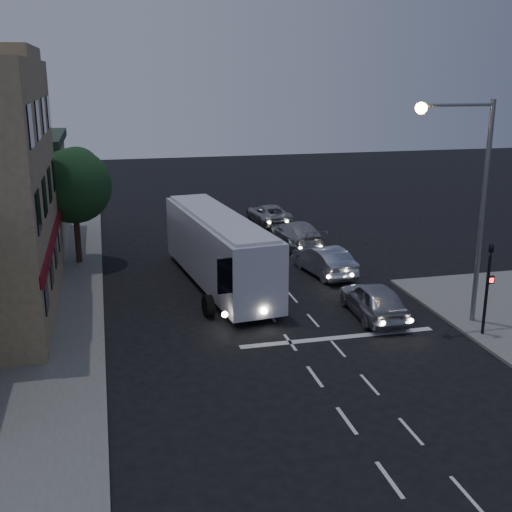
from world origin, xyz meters
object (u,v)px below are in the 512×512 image
object	(u,v)px
car_sedan_c	(269,214)
streetlight	(470,188)
car_sedan_a	(324,260)
street_tree	(73,182)
tour_bus	(218,248)
traffic_signal_main	(488,278)
car_sedan_b	(296,234)
car_suv	(374,300)

from	to	relation	value
car_sedan_c	streetlight	bearing A→B (deg)	95.01
car_sedan_a	street_tree	size ratio (longest dim) A/B	0.73
tour_bus	street_tree	size ratio (longest dim) A/B	1.91
car_sedan_a	traffic_signal_main	xyz separation A→B (m)	(3.41, -9.27, 1.67)
street_tree	car_sedan_b	bearing A→B (deg)	3.07
car_sedan_a	streetlight	distance (m)	9.81
car_sedan_c	streetlight	size ratio (longest dim) A/B	0.54
street_tree	car_sedan_c	bearing A→B (deg)	29.25
car_sedan_b	car_sedan_c	bearing A→B (deg)	-92.49
tour_bus	car_suv	bearing A→B (deg)	-52.23
traffic_signal_main	car_sedan_b	bearing A→B (deg)	101.97
car_suv	streetlight	world-z (taller)	streetlight
car_sedan_b	tour_bus	bearing A→B (deg)	43.67
car_suv	traffic_signal_main	bearing A→B (deg)	140.37
car_suv	streetlight	size ratio (longest dim) A/B	0.50
car_sedan_c	streetlight	xyz separation A→B (m)	(2.95, -19.88, 5.06)
car_sedan_b	car_sedan_c	world-z (taller)	car_sedan_b
car_sedan_b	streetlight	bearing A→B (deg)	99.26
car_sedan_a	car_sedan_b	bearing A→B (deg)	-101.27
car_sedan_a	car_sedan_c	size ratio (longest dim) A/B	0.94
tour_bus	car_sedan_b	distance (m)	8.60
streetlight	car_suv	bearing A→B (deg)	152.73
car_sedan_b	car_sedan_a	bearing A→B (deg)	84.62
car_sedan_b	streetlight	distance (m)	14.67
car_suv	car_sedan_b	size ratio (longest dim) A/B	0.84
car_sedan_a	streetlight	world-z (taller)	streetlight
streetlight	street_tree	size ratio (longest dim) A/B	1.45
car_sedan_c	streetlight	distance (m)	20.72
car_suv	car_sedan_a	bearing A→B (deg)	-87.20
traffic_signal_main	streetlight	bearing A→B (deg)	100.20
street_tree	car_suv	bearing A→B (deg)	-42.04
car_sedan_a	street_tree	world-z (taller)	street_tree
tour_bus	car_sedan_c	size ratio (longest dim) A/B	2.45
street_tree	streetlight	bearing A→B (deg)	-39.51
car_suv	car_sedan_a	xyz separation A→B (m)	(-0.05, 6.25, -0.02)
car_suv	street_tree	xyz separation A→B (m)	(-12.45, 11.22, 3.73)
car_suv	car_sedan_b	world-z (taller)	car_sedan_b
car_sedan_c	traffic_signal_main	distance (m)	21.61
traffic_signal_main	street_tree	distance (m)	21.38
car_sedan_c	street_tree	world-z (taller)	street_tree
car_suv	traffic_signal_main	size ratio (longest dim) A/B	1.10
car_sedan_b	traffic_signal_main	world-z (taller)	traffic_signal_main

